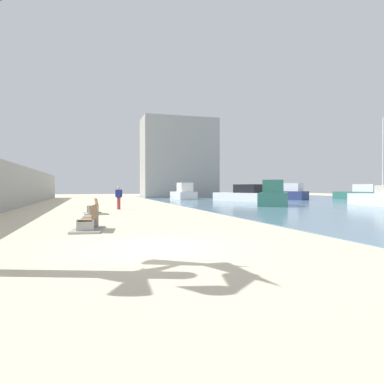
{
  "coord_description": "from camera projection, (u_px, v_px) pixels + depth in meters",
  "views": [
    {
      "loc": [
        -1.63,
        -9.48,
        1.66
      ],
      "look_at": [
        4.3,
        10.85,
        1.37
      ],
      "focal_mm": 32.6,
      "sensor_mm": 36.0,
      "label": 1
    }
  ],
  "objects": [
    {
      "name": "ground_plane",
      "position": [
        113.0,
        209.0,
        26.86
      ],
      "size": [
        120.0,
        120.0,
        0.0
      ],
      "primitive_type": "plane",
      "color": "beige"
    },
    {
      "name": "seawall",
      "position": [
        5.0,
        186.0,
        24.74
      ],
      "size": [
        0.8,
        64.0,
        3.47
      ],
      "primitive_type": "cube",
      "color": "#9E9E99",
      "rests_on": "ground"
    },
    {
      "name": "water_bay",
      "position": [
        367.0,
        204.0,
        33.57
      ],
      "size": [
        36.0,
        68.0,
        0.04
      ],
      "primitive_type": "cube",
      "color": "slate",
      "rests_on": "ground"
    },
    {
      "name": "bench_near",
      "position": [
        89.0,
        225.0,
        13.3
      ],
      "size": [
        1.37,
        2.23,
        0.98
      ],
      "color": "#9E9E99",
      "rests_on": "ground"
    },
    {
      "name": "bench_far",
      "position": [
        93.0,
        210.0,
        21.59
      ],
      "size": [
        1.23,
        2.17,
        0.98
      ],
      "color": "#9E9E99",
      "rests_on": "ground"
    },
    {
      "name": "person_walking",
      "position": [
        119.0,
        196.0,
        26.02
      ],
      "size": [
        0.51,
        0.27,
        1.75
      ],
      "color": "#B22D33",
      "rests_on": "ground"
    },
    {
      "name": "boat_nearest",
      "position": [
        184.0,
        193.0,
        47.23
      ],
      "size": [
        2.33,
        6.03,
        2.23
      ],
      "color": "white",
      "rests_on": "water_bay"
    },
    {
      "name": "boat_mid_bay",
      "position": [
        361.0,
        194.0,
        45.26
      ],
      "size": [
        3.32,
        7.14,
        2.02
      ],
      "color": "#337060",
      "rests_on": "water_bay"
    },
    {
      "name": "boat_distant",
      "position": [
        274.0,
        196.0,
        30.4
      ],
      "size": [
        4.63,
        5.43,
        2.25
      ],
      "color": "#337060",
      "rests_on": "water_bay"
    },
    {
      "name": "boat_far_right",
      "position": [
        242.0,
        195.0,
        40.66
      ],
      "size": [
        5.03,
        7.24,
        1.96
      ],
      "color": "white",
      "rests_on": "water_bay"
    },
    {
      "name": "boat_outer",
      "position": [
        289.0,
        194.0,
        45.53
      ],
      "size": [
        4.32,
        5.27,
        2.15
      ],
      "color": "navy",
      "rests_on": "water_bay"
    },
    {
      "name": "harbor_building",
      "position": [
        179.0,
        158.0,
        57.09
      ],
      "size": [
        12.0,
        6.0,
        12.83
      ],
      "primitive_type": "cube",
      "color": "#9E9E99",
      "rests_on": "ground"
    }
  ]
}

